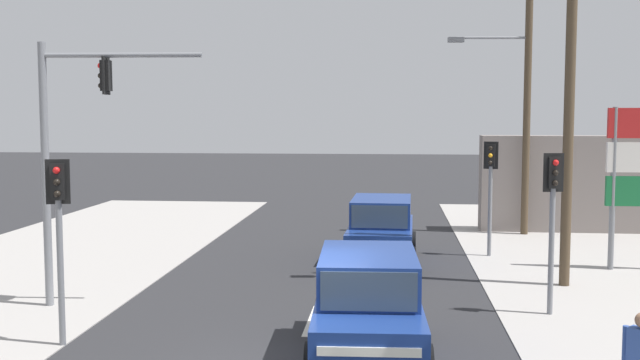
# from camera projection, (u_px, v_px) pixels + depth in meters

# --- Properties ---
(lane_dash_mid) EXTENTS (0.20, 2.40, 0.01)m
(lane_dash_mid) POSITION_uv_depth(u_px,v_px,m) (313.00, 320.00, 15.98)
(lane_dash_mid) COLOR silver
(lane_dash_mid) RESTS_ON ground
(lane_dash_far) EXTENTS (0.20, 2.40, 0.01)m
(lane_dash_far) POSITION_uv_depth(u_px,v_px,m) (331.00, 271.00, 20.94)
(lane_dash_far) COLOR silver
(lane_dash_far) RESTS_ON ground
(utility_pole_midground_right) EXTENTS (3.78, 0.54, 10.79)m
(utility_pole_midground_right) POSITION_uv_depth(u_px,v_px,m) (566.00, 59.00, 18.66)
(utility_pole_midground_right) COLOR #4C3D2B
(utility_pole_midground_right) RESTS_ON ground
(utility_pole_background_right) EXTENTS (3.78, 0.52, 9.89)m
(utility_pole_background_right) POSITION_uv_depth(u_px,v_px,m) (524.00, 89.00, 26.89)
(utility_pole_background_right) COLOR #4C3D2B
(utility_pole_background_right) RESTS_ON ground
(traffic_signal_mast) EXTENTS (3.69, 0.44, 6.00)m
(traffic_signal_mast) POSITION_uv_depth(u_px,v_px,m) (68.00, 139.00, 16.80)
(traffic_signal_mast) COLOR slate
(traffic_signal_mast) RESTS_ON ground
(pedestal_signal_right_kerb) EXTENTS (0.44, 0.30, 3.56)m
(pedestal_signal_right_kerb) POSITION_uv_depth(u_px,v_px,m) (553.00, 206.00, 16.19)
(pedestal_signal_right_kerb) COLOR slate
(pedestal_signal_right_kerb) RESTS_ON ground
(pedestal_signal_left_kerb) EXTENTS (0.43, 0.31, 3.56)m
(pedestal_signal_left_kerb) POSITION_uv_depth(u_px,v_px,m) (59.00, 220.00, 14.00)
(pedestal_signal_left_kerb) COLOR slate
(pedestal_signal_left_kerb) RESTS_ON ground
(pedestal_signal_far_median) EXTENTS (0.43, 0.31, 3.56)m
(pedestal_signal_far_median) POSITION_uv_depth(u_px,v_px,m) (491.00, 179.00, 22.95)
(pedestal_signal_far_median) COLOR slate
(pedestal_signal_far_median) RESTS_ON ground
(suv_oncoming_near) EXTENTS (2.16, 4.59, 1.90)m
(suv_oncoming_near) POSITION_uv_depth(u_px,v_px,m) (381.00, 232.00, 22.29)
(suv_oncoming_near) COLOR navy
(suv_oncoming_near) RESTS_ON ground
(suv_receding_far) EXTENTS (2.19, 4.60, 1.90)m
(suv_receding_far) POSITION_uv_depth(u_px,v_px,m) (368.00, 310.00, 13.46)
(suv_receding_far) COLOR navy
(suv_receding_far) RESTS_ON ground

